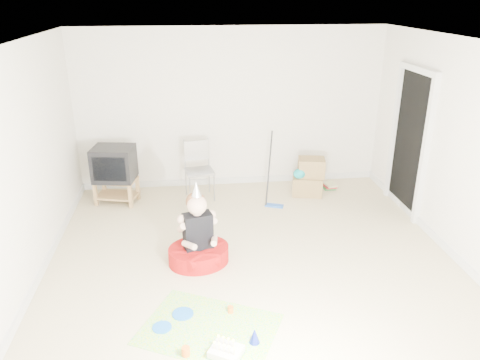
{
  "coord_description": "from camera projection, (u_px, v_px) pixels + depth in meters",
  "views": [
    {
      "loc": [
        -0.73,
        -4.96,
        3.08
      ],
      "look_at": [
        -0.1,
        0.4,
        0.9
      ],
      "focal_mm": 35.0,
      "sensor_mm": 36.0,
      "label": 1
    }
  ],
  "objects": [
    {
      "name": "ground",
      "position": [
        252.0,
        259.0,
        5.8
      ],
      "size": [
        5.0,
        5.0,
        0.0
      ],
      "primitive_type": "plane",
      "color": "beige",
      "rests_on": "ground"
    },
    {
      "name": "doorway_recess",
      "position": [
        410.0,
        144.0,
        6.79
      ],
      "size": [
        0.02,
        0.9,
        2.05
      ],
      "primitive_type": "cube",
      "color": "black",
      "rests_on": "ground"
    },
    {
      "name": "tv_stand",
      "position": [
        117.0,
        188.0,
        7.27
      ],
      "size": [
        0.7,
        0.53,
        0.39
      ],
      "color": "#9D7747",
      "rests_on": "ground"
    },
    {
      "name": "crt_tv",
      "position": [
        114.0,
        164.0,
        7.11
      ],
      "size": [
        0.67,
        0.59,
        0.52
      ],
      "primitive_type": "cube",
      "rotation": [
        0.0,
        0.0,
        -0.16
      ],
      "color": "black",
      "rests_on": "tv_stand"
    },
    {
      "name": "folding_chair",
      "position": [
        199.0,
        171.0,
        7.34
      ],
      "size": [
        0.48,
        0.47,
        0.94
      ],
      "color": "#939498",
      "rests_on": "ground"
    },
    {
      "name": "cardboard_boxes",
      "position": [
        309.0,
        177.0,
        7.55
      ],
      "size": [
        0.56,
        0.46,
        0.6
      ],
      "color": "olive",
      "rests_on": "ground"
    },
    {
      "name": "floor_mop",
      "position": [
        275.0,
        191.0,
        7.11
      ],
      "size": [
        0.3,
        0.36,
        1.12
      ],
      "color": "blue",
      "rests_on": "ground"
    },
    {
      "name": "book_pile",
      "position": [
        329.0,
        186.0,
        7.88
      ],
      "size": [
        0.22,
        0.26,
        0.08
      ],
      "color": "#236A2E",
      "rests_on": "ground"
    },
    {
      "name": "seated_woman",
      "position": [
        198.0,
        245.0,
        5.65
      ],
      "size": [
        0.9,
        0.9,
        1.07
      ],
      "color": "#A1100E",
      "rests_on": "ground"
    },
    {
      "name": "party_mat",
      "position": [
        209.0,
        329.0,
        4.59
      ],
      "size": [
        1.56,
        1.4,
        0.01
      ],
      "primitive_type": "cube",
      "rotation": [
        0.0,
        0.0,
        -0.46
      ],
      "color": "#F03277",
      "rests_on": "ground"
    },
    {
      "name": "birthday_cake",
      "position": [
        226.0,
        352.0,
        4.24
      ],
      "size": [
        0.36,
        0.34,
        0.14
      ],
      "color": "silver",
      "rests_on": "party_mat"
    },
    {
      "name": "blue_plate_near",
      "position": [
        183.0,
        314.0,
        4.79
      ],
      "size": [
        0.29,
        0.29,
        0.01
      ],
      "primitive_type": "cylinder",
      "rotation": [
        0.0,
        0.0,
        -0.39
      ],
      "color": "blue",
      "rests_on": "party_mat"
    },
    {
      "name": "blue_plate_far",
      "position": [
        162.0,
        327.0,
        4.6
      ],
      "size": [
        0.27,
        0.27,
        0.01
      ],
      "primitive_type": "cylinder",
      "rotation": [
        0.0,
        0.0,
        -0.71
      ],
      "color": "blue",
      "rests_on": "party_mat"
    },
    {
      "name": "orange_cup_near",
      "position": [
        231.0,
        310.0,
        4.81
      ],
      "size": [
        0.07,
        0.07,
        0.07
      ],
      "primitive_type": "cylinder",
      "rotation": [
        0.0,
        0.0,
        -0.13
      ],
      "color": "orange",
      "rests_on": "party_mat"
    },
    {
      "name": "orange_cup_far",
      "position": [
        186.0,
        351.0,
        4.24
      ],
      "size": [
        0.11,
        0.11,
        0.09
      ],
      "primitive_type": "cylinder",
      "rotation": [
        0.0,
        0.0,
        -0.82
      ],
      "color": "orange",
      "rests_on": "party_mat"
    },
    {
      "name": "blue_party_hat",
      "position": [
        254.0,
        336.0,
        4.38
      ],
      "size": [
        0.15,
        0.15,
        0.15
      ],
      "primitive_type": "cone",
      "rotation": [
        0.0,
        0.0,
        -0.59
      ],
      "color": "#1826AC",
      "rests_on": "party_mat"
    }
  ]
}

